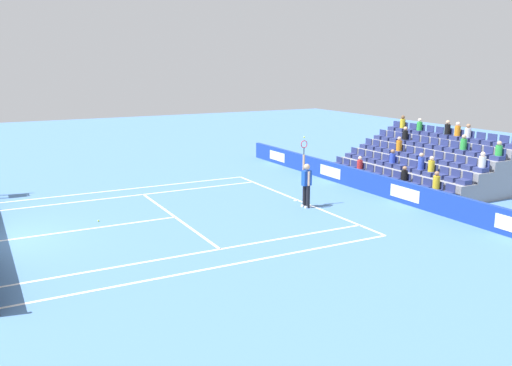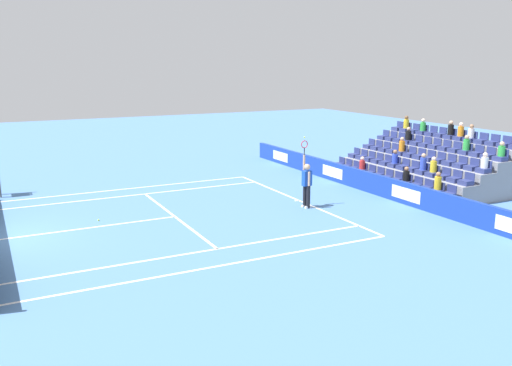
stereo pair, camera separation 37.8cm
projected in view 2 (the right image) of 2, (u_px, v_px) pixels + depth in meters
name	position (u px, v px, depth m)	size (l,w,h in m)	color
line_baseline	(299.00, 200.00, 22.94)	(10.97, 0.10, 0.01)	white
line_service	(175.00, 217.00, 20.50)	(8.23, 0.10, 0.01)	white
line_centre_service	(88.00, 228.00, 19.08)	(0.10, 6.40, 0.01)	white
line_singles_sideline_left	(135.00, 195.00, 23.88)	(0.10, 11.89, 0.01)	white
line_singles_sideline_right	(204.00, 251.00, 16.72)	(0.10, 11.89, 0.01)	white
line_doubles_sideline_left	(127.00, 189.00, 25.07)	(0.10, 11.89, 0.01)	white
line_doubles_sideline_right	(221.00, 265.00, 15.53)	(0.10, 11.89, 0.01)	white
line_centre_mark	(297.00, 201.00, 22.89)	(0.10, 0.20, 0.01)	white
sponsor_barrier	(368.00, 182.00, 24.45)	(20.82, 0.22, 0.91)	#193899
tennis_player	(307.00, 183.00, 21.63)	(0.53, 0.37, 2.85)	black
stadium_stand	(427.00, 167.00, 25.94)	(8.06, 4.75, 2.99)	gray
loose_tennis_ball	(98.00, 220.00, 19.95)	(0.07, 0.07, 0.07)	#D1E533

